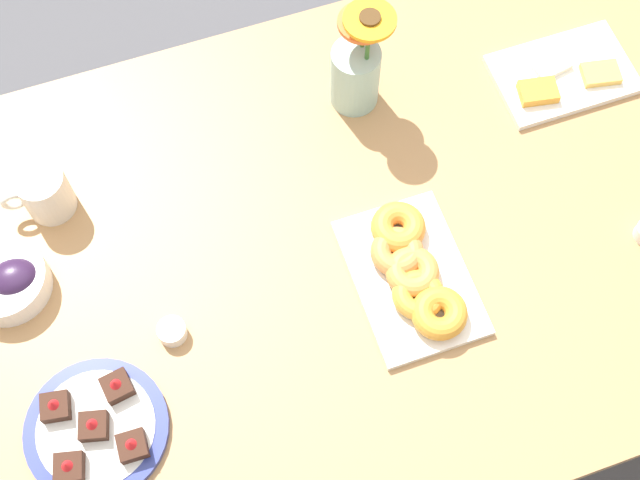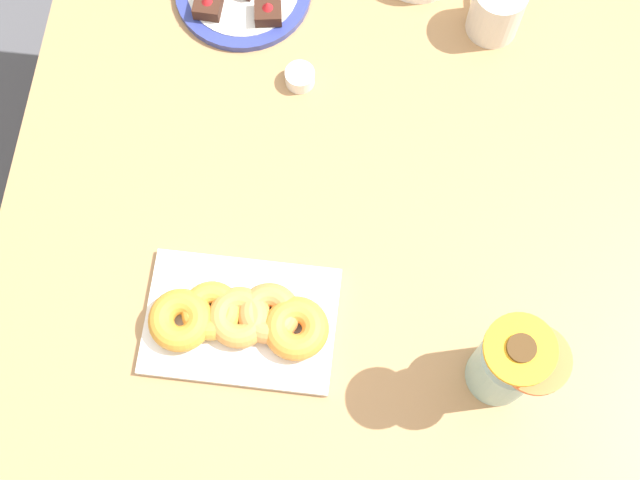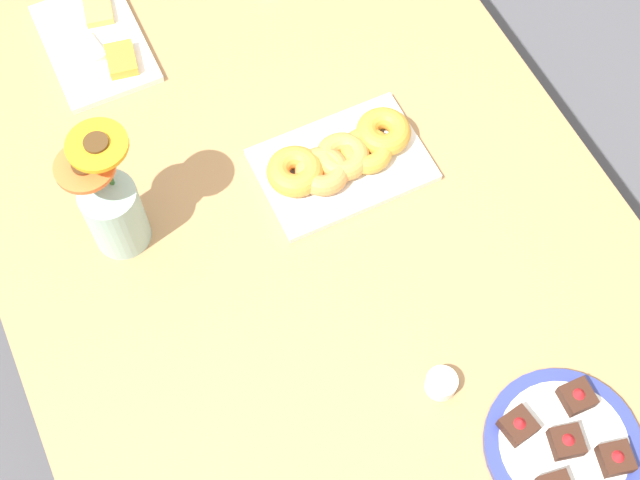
{
  "view_description": "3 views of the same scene",
  "coord_description": "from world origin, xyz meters",
  "px_view_note": "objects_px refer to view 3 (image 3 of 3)",
  "views": [
    {
      "loc": [
        0.21,
        0.6,
        2.15
      ],
      "look_at": [
        0.0,
        0.0,
        0.78
      ],
      "focal_mm": 50.0,
      "sensor_mm": 36.0,
      "label": 1
    },
    {
      "loc": [
        -0.43,
        -0.05,
        2.03
      ],
      "look_at": [
        0.0,
        0.0,
        0.78
      ],
      "focal_mm": 50.0,
      "sensor_mm": 36.0,
      "label": 2
    },
    {
      "loc": [
        0.58,
        -0.27,
        2.03
      ],
      "look_at": [
        0.0,
        0.0,
        0.78
      ],
      "focal_mm": 50.0,
      "sensor_mm": 36.0,
      "label": 3
    }
  ],
  "objects_px": {
    "croissant_platter": "(341,159)",
    "jam_cup_berry": "(441,383)",
    "flower_vase": "(113,209)",
    "dessert_plate": "(564,445)",
    "dining_table": "(320,273)",
    "cheese_platter": "(97,43)"
  },
  "relations": [
    {
      "from": "dining_table",
      "to": "jam_cup_berry",
      "type": "distance_m",
      "value": 0.31
    },
    {
      "from": "jam_cup_berry",
      "to": "flower_vase",
      "type": "bearing_deg",
      "value": -142.59
    },
    {
      "from": "croissant_platter",
      "to": "dessert_plate",
      "type": "distance_m",
      "value": 0.57
    },
    {
      "from": "dining_table",
      "to": "cheese_platter",
      "type": "xyz_separation_m",
      "value": [
        -0.55,
        -0.19,
        0.1
      ]
    },
    {
      "from": "flower_vase",
      "to": "jam_cup_berry",
      "type": "bearing_deg",
      "value": 37.41
    },
    {
      "from": "croissant_platter",
      "to": "jam_cup_berry",
      "type": "distance_m",
      "value": 0.41
    },
    {
      "from": "dining_table",
      "to": "cheese_platter",
      "type": "distance_m",
      "value": 0.59
    },
    {
      "from": "croissant_platter",
      "to": "flower_vase",
      "type": "bearing_deg",
      "value": -95.38
    },
    {
      "from": "cheese_platter",
      "to": "croissant_platter",
      "type": "xyz_separation_m",
      "value": [
        0.42,
        0.29,
        0.01
      ]
    },
    {
      "from": "cheese_platter",
      "to": "croissant_platter",
      "type": "bearing_deg",
      "value": 34.33
    },
    {
      "from": "dining_table",
      "to": "dessert_plate",
      "type": "relative_size",
      "value": 6.95
    },
    {
      "from": "dining_table",
      "to": "jam_cup_berry",
      "type": "bearing_deg",
      "value": 13.11
    },
    {
      "from": "jam_cup_berry",
      "to": "flower_vase",
      "type": "distance_m",
      "value": 0.57
    },
    {
      "from": "jam_cup_berry",
      "to": "flower_vase",
      "type": "xyz_separation_m",
      "value": [
        -0.45,
        -0.34,
        0.07
      ]
    },
    {
      "from": "cheese_platter",
      "to": "jam_cup_berry",
      "type": "distance_m",
      "value": 0.87
    },
    {
      "from": "jam_cup_berry",
      "to": "dessert_plate",
      "type": "xyz_separation_m",
      "value": [
        0.16,
        0.12,
        -0.0
      ]
    },
    {
      "from": "dessert_plate",
      "to": "flower_vase",
      "type": "height_order",
      "value": "flower_vase"
    },
    {
      "from": "croissant_platter",
      "to": "jam_cup_berry",
      "type": "height_order",
      "value": "croissant_platter"
    },
    {
      "from": "dining_table",
      "to": "flower_vase",
      "type": "height_order",
      "value": "flower_vase"
    },
    {
      "from": "croissant_platter",
      "to": "flower_vase",
      "type": "distance_m",
      "value": 0.38
    },
    {
      "from": "dining_table",
      "to": "cheese_platter",
      "type": "bearing_deg",
      "value": -161.26
    },
    {
      "from": "cheese_platter",
      "to": "flower_vase",
      "type": "distance_m",
      "value": 0.4
    }
  ]
}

